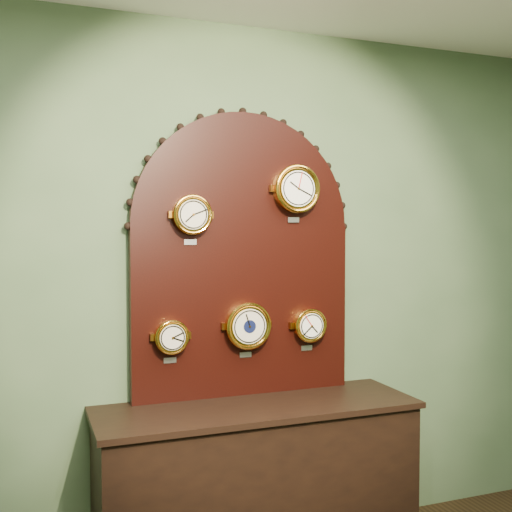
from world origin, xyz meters
name	(u,v)px	position (x,y,z in m)	size (l,w,h in m)	color
wall_back	(240,287)	(0.00, 2.50, 1.40)	(4.00, 4.00, 0.00)	#4E6847
shop_counter	(257,488)	(0.00, 2.23, 0.40)	(1.60, 0.50, 0.80)	black
display_board	(243,246)	(0.00, 2.45, 1.63)	(1.26, 0.06, 1.53)	black
roman_clock	(192,215)	(-0.30, 2.38, 1.79)	(0.20, 0.08, 0.25)	gold
arabic_clock	(296,189)	(0.28, 2.38, 1.93)	(0.26, 0.08, 0.31)	gold
hygrometer	(171,337)	(-0.41, 2.38, 1.17)	(0.18, 0.08, 0.23)	gold
barometer	(248,326)	(0.00, 2.38, 1.21)	(0.25, 0.08, 0.30)	gold
tide_clock	(309,325)	(0.36, 2.38, 1.19)	(0.19, 0.08, 0.24)	gold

